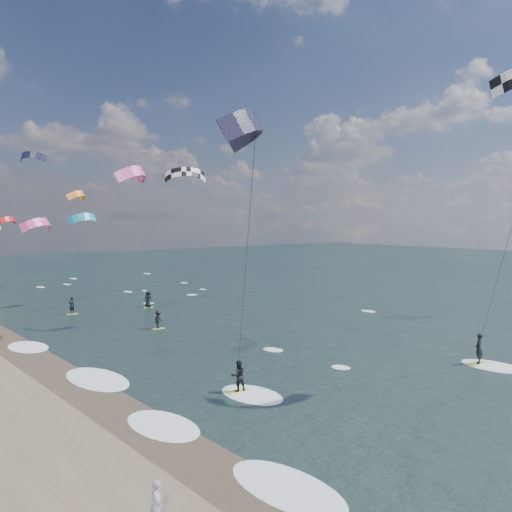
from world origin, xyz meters
TOP-DOWN VIEW (x-y plane):
  - ground at (0.00, 0.00)m, footprint 260.00×260.00m
  - wet_sand_strip at (-12.00, 10.00)m, footprint 3.00×240.00m
  - kitesurfer_near_b at (-7.89, 3.57)m, footprint 6.93×9.24m
  - far_kitesurfers at (0.86, 32.58)m, footprint 8.85×12.54m
  - bg_kite_field at (-0.87, 53.85)m, footprint 15.18×68.56m
  - shoreline_surf at (-10.80, 14.75)m, footprint 2.40×79.40m
  - beach_walker at (-15.72, -1.72)m, footprint 0.67×1.02m

SIDE VIEW (x-z plane):
  - ground at x=0.00m, z-range 0.00..0.00m
  - shoreline_surf at x=-10.80m, z-range -0.06..0.06m
  - wet_sand_strip at x=-12.00m, z-range 0.00..0.01m
  - beach_walker at x=-15.72m, z-range 0.00..1.61m
  - far_kitesurfers at x=0.86m, z-range -0.05..1.75m
  - kitesurfer_near_b at x=-7.89m, z-range 2.14..16.55m
  - bg_kite_field at x=-0.87m, z-range 6.73..16.60m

